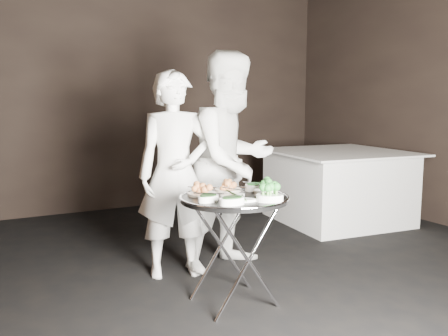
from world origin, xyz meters
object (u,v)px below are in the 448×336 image
tray_stand (234,246)px  serving_tray (234,198)px  waiter_left (175,174)px  waiter_right (233,161)px  dining_table (337,186)px

tray_stand → serving_tray: bearing=-26.6°
serving_tray → waiter_left: 0.75m
serving_tray → waiter_left: size_ratio=0.45×
tray_stand → waiter_left: size_ratio=0.45×
waiter_right → dining_table: size_ratio=1.25×
dining_table → waiter_left: bearing=-162.7°
serving_tray → tray_stand: bearing=153.4°
tray_stand → waiter_left: (-0.14, 0.73, 0.41)m
waiter_left → dining_table: 2.51m
tray_stand → waiter_right: (0.37, 0.69, 0.50)m
tray_stand → serving_tray: size_ratio=1.00×
dining_table → serving_tray: bearing=-146.6°
waiter_right → dining_table: (1.85, 0.78, -0.49)m
tray_stand → waiter_left: bearing=100.7°
serving_tray → waiter_right: size_ratio=0.41×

